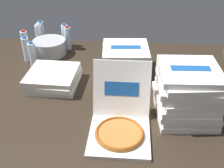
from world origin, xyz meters
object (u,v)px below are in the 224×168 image
at_px(pizza_stack_center_near, 125,60).
at_px(open_pizza_box, 120,121).
at_px(water_bottle_3, 26,49).
at_px(water_bottle_6, 41,32).
at_px(pizza_stack_right_near, 53,78).
at_px(water_bottle_4, 68,38).
at_px(water_bottle_5, 25,42).
at_px(pizza_stack_right_mid, 187,93).
at_px(water_bottle_1, 39,36).
at_px(water_bottle_2, 33,55).
at_px(ice_bucket, 50,47).
at_px(water_bottle_0, 65,35).

bearing_deg(pizza_stack_center_near, open_pizza_box, -90.29).
xyz_separation_m(water_bottle_3, water_bottle_6, (0.02, 0.43, 0.00)).
height_order(pizza_stack_right_near, pizza_stack_center_near, pizza_stack_center_near).
distance_m(water_bottle_4, water_bottle_5, 0.43).
bearing_deg(pizza_stack_right_mid, water_bottle_1, 141.86).
distance_m(water_bottle_1, water_bottle_2, 0.46).
bearing_deg(water_bottle_5, pizza_stack_right_near, -52.91).
distance_m(pizza_stack_center_near, water_bottle_6, 1.10).
relative_size(ice_bucket, water_bottle_0, 1.33).
relative_size(water_bottle_2, water_bottle_3, 1.00).
relative_size(ice_bucket, water_bottle_6, 1.33).
bearing_deg(water_bottle_2, ice_bucket, 73.79).
bearing_deg(pizza_stack_center_near, water_bottle_3, 170.69).
bearing_deg(open_pizza_box, water_bottle_4, 116.36).
bearing_deg(water_bottle_0, pizza_stack_right_mid, -45.10).
height_order(water_bottle_1, water_bottle_2, same).
height_order(water_bottle_0, water_bottle_6, same).
xyz_separation_m(pizza_stack_right_mid, water_bottle_0, (-1.10, 1.10, -0.07)).
xyz_separation_m(pizza_stack_right_mid, pizza_stack_center_near, (-0.44, 0.58, -0.06)).
bearing_deg(water_bottle_4, open_pizza_box, -63.64).
relative_size(pizza_stack_right_mid, water_bottle_4, 1.85).
distance_m(pizza_stack_center_near, water_bottle_2, 0.85).
xyz_separation_m(pizza_stack_right_near, water_bottle_2, (-0.26, 0.30, 0.06)).
distance_m(pizza_stack_center_near, water_bottle_5, 1.07).
bearing_deg(open_pizza_box, pizza_stack_right_mid, 23.10).
bearing_deg(pizza_stack_right_near, ice_bucket, 107.98).
relative_size(pizza_stack_right_mid, water_bottle_3, 1.85).
xyz_separation_m(open_pizza_box, water_bottle_1, (-0.93, 1.27, 0.04)).
bearing_deg(water_bottle_0, water_bottle_6, 165.60).
height_order(pizza_stack_center_near, water_bottle_2, pizza_stack_center_near).
xyz_separation_m(ice_bucket, water_bottle_1, (-0.16, 0.18, 0.04)).
bearing_deg(water_bottle_5, pizza_stack_center_near, -17.12).
distance_m(open_pizza_box, pizza_stack_right_near, 0.78).
bearing_deg(water_bottle_6, ice_bucket, -59.58).
bearing_deg(pizza_stack_right_mid, ice_bucket, 143.52).
bearing_deg(water_bottle_6, water_bottle_1, -88.44).
bearing_deg(water_bottle_3, pizza_stack_right_near, -48.68).
bearing_deg(water_bottle_2, water_bottle_0, 67.66).
relative_size(water_bottle_5, water_bottle_6, 1.00).
bearing_deg(water_bottle_2, pizza_stack_center_near, -2.92).
relative_size(pizza_stack_right_near, water_bottle_3, 1.70).
bearing_deg(water_bottle_4, water_bottle_1, 171.75).
height_order(pizza_stack_right_mid, water_bottle_3, pizza_stack_right_mid).
bearing_deg(open_pizza_box, pizza_stack_right_near, 138.50).
xyz_separation_m(pizza_stack_right_mid, water_bottle_1, (-1.37, 1.08, -0.07)).
bearing_deg(water_bottle_4, water_bottle_5, -161.90).
xyz_separation_m(pizza_stack_right_near, pizza_stack_right_mid, (1.03, -0.32, 0.13)).
distance_m(pizza_stack_center_near, water_bottle_3, 0.96).
bearing_deg(water_bottle_6, water_bottle_4, -23.59).
bearing_deg(water_bottle_6, water_bottle_5, -107.36).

